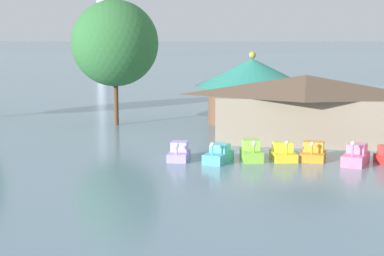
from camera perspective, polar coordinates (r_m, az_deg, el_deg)
pedal_boat_lavender at (r=41.46m, az=-1.27°, el=-2.41°), size 1.52×2.48×1.40m
pedal_boat_cyan at (r=40.86m, az=2.59°, el=-2.60°), size 1.88×2.92×1.56m
pedal_boat_lime at (r=41.42m, az=5.76°, el=-2.36°), size 1.91×2.55×1.55m
pedal_boat_yellow at (r=41.95m, az=8.79°, el=-2.40°), size 2.14×2.70×1.54m
pedal_boat_orange at (r=42.33m, az=11.63°, el=-2.36°), size 1.85×2.46×1.45m
pedal_boat_pink at (r=41.62m, az=15.54°, el=-2.63°), size 2.07×3.15×1.78m
boathouse at (r=48.60m, az=10.90°, el=1.97°), size 15.01×6.00×5.53m
green_roof_pavilion at (r=59.27m, az=5.81°, el=3.99°), size 11.32×11.32×7.11m
shoreline_tree_mid at (r=57.71m, az=-7.45°, el=8.12°), size 8.36×8.36×12.07m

